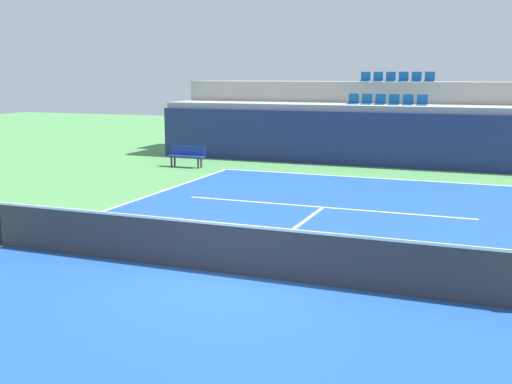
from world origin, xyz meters
name	(u,v)px	position (x,y,z in m)	size (l,w,h in m)	color
ground_plane	(232,275)	(0.00, 0.00, 0.00)	(80.00, 80.00, 0.00)	#4C8C4C
court_surface	(232,274)	(0.00, 0.00, 0.01)	(11.00, 24.00, 0.01)	#1E4C99
baseline_far	(363,177)	(0.00, 11.95, 0.01)	(11.00, 0.10, 0.00)	white
sideline_left	(3,245)	(-5.45, 0.00, 0.01)	(0.10, 24.00, 0.00)	white
service_line_far	(323,207)	(0.00, 6.40, 0.01)	(8.26, 0.10, 0.00)	white
centre_service_line	(287,234)	(0.00, 3.20, 0.01)	(0.10, 6.40, 0.00)	white
back_wall	(379,140)	(0.00, 14.92, 1.10)	(19.53, 0.30, 2.19)	navy
stands_tier_lower	(385,134)	(0.00, 16.27, 1.22)	(19.53, 2.40, 2.44)	#9E9E99
stands_tier_upper	(395,119)	(0.00, 18.67, 1.69)	(19.53, 2.40, 3.37)	#9E9E99
seating_row_lower	(387,102)	(0.00, 16.36, 2.56)	(3.31, 0.44, 0.44)	#145193
seating_row_upper	(397,79)	(0.00, 18.76, 3.50)	(3.31, 0.44, 0.44)	#145193
tennis_net	(232,248)	(0.00, 0.00, 0.51)	(11.08, 0.08, 1.07)	black
player_bench	(187,155)	(-7.19, 11.99, 0.51)	(1.50, 0.40, 0.85)	navy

